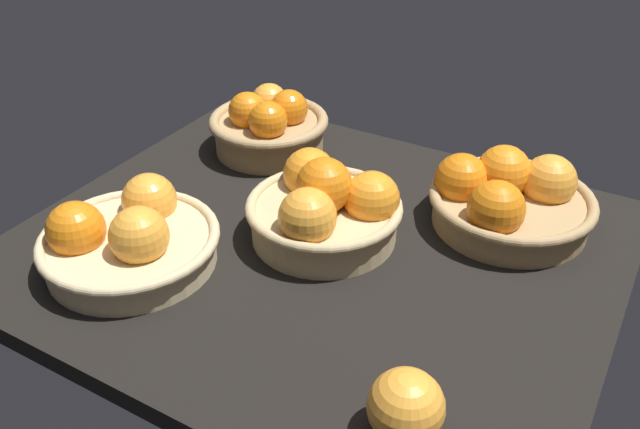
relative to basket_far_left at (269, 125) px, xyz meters
The scene contains 6 objects.
market_tray 31.37cm from the basket_far_left, 43.17° to the right, with size 84.00×72.00×3.00cm, color black.
basket_far_left is the anchor object (origin of this frame).
basket_far_right 44.61cm from the basket_far_left, ahead, with size 24.87×24.87×11.25cm.
basket_center 29.53cm from the basket_far_left, 40.30° to the right, with size 22.95×22.95×12.84cm.
basket_near_left 38.19cm from the basket_far_left, 87.27° to the right, with size 25.04×25.04×10.56cm.
loose_orange_front_gap 66.48cm from the basket_far_left, 44.32° to the right, with size 8.12×8.12×8.12cm, color #F49E33.
Camera 1 is at (41.21, -70.63, 61.30)cm, focal length 38.24 mm.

